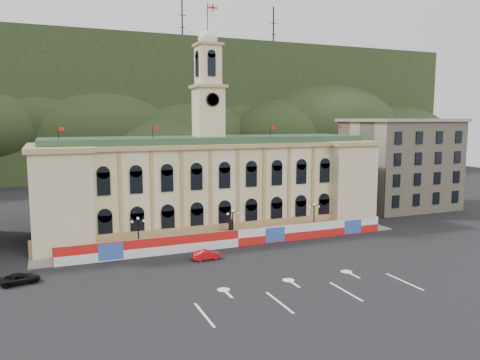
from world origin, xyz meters
name	(u,v)px	position (x,y,z in m)	size (l,w,h in m)	color
ground	(286,279)	(0.00, 0.00, 0.00)	(260.00, 260.00, 0.00)	black
lane_markings	(309,293)	(0.00, -5.00, 0.00)	(26.00, 10.00, 0.02)	white
hill_ridge	(123,117)	(0.03, 121.99, 19.48)	(230.00, 80.00, 64.00)	black
city_hall	(210,183)	(0.00, 27.63, 7.85)	(56.20, 17.60, 37.10)	beige
side_building_right	(399,163)	(43.00, 30.93, 9.33)	(21.00, 17.00, 18.60)	tan
hoarding_fence	(238,238)	(0.06, 15.07, 1.25)	(50.00, 0.44, 2.50)	red
pavement	(231,242)	(0.00, 17.75, 0.08)	(56.00, 5.50, 0.16)	slate
statue	(230,234)	(0.00, 18.00, 1.19)	(1.40, 1.40, 3.72)	#595651
lamp_left	(138,232)	(-14.00, 17.00, 3.07)	(1.96, 0.44, 5.15)	black
lamp_center	(233,223)	(0.00, 17.00, 3.07)	(1.96, 0.44, 5.15)	black
lamp_right	(314,216)	(14.00, 17.00, 3.07)	(1.96, 0.44, 5.15)	black
red_sedan	(207,255)	(-6.20, 10.76, 0.63)	(3.89, 1.56, 1.26)	red
black_suv	(20,279)	(-28.59, 9.99, 0.60)	(4.61, 2.84, 1.19)	black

